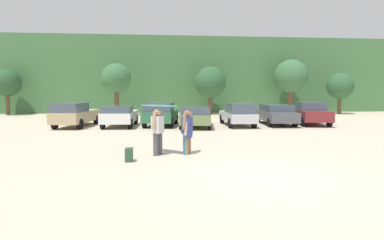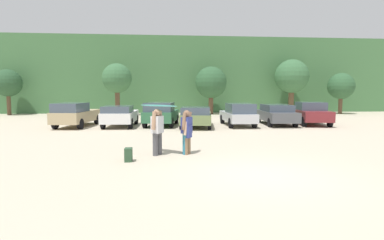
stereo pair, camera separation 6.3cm
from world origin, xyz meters
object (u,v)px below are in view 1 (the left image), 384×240
at_px(parked_car_olive_green, 196,116).
at_px(parked_car_forest_green, 161,114).
at_px(parked_car_dark_gray, 276,114).
at_px(surfboard_teal, 159,106).
at_px(parked_car_white, 120,115).
at_px(person_companion, 187,129).
at_px(parked_car_maroon, 310,113).
at_px(parked_car_tan, 75,114).
at_px(person_child, 188,135).
at_px(person_adult, 158,129).
at_px(backpack_dropped, 129,155).
at_px(parked_car_silver, 238,114).

bearing_deg(parked_car_olive_green, parked_car_forest_green, 73.83).
distance_m(parked_car_dark_gray, surfboard_teal, 12.51).
distance_m(parked_car_white, person_companion, 9.98).
height_order(parked_car_maroon, surfboard_teal, surfboard_teal).
bearing_deg(parked_car_dark_gray, parked_car_tan, 93.79).
relative_size(parked_car_forest_green, person_child, 3.27).
height_order(parked_car_maroon, person_child, parked_car_maroon).
relative_size(parked_car_tan, parked_car_olive_green, 1.05).
bearing_deg(parked_car_tan, person_companion, -137.75).
bearing_deg(parked_car_white, parked_car_tan, 87.60).
bearing_deg(parked_car_white, parked_car_olive_green, -96.50).
distance_m(person_adult, person_child, 1.13).
bearing_deg(parked_car_olive_green, parked_car_white, 88.96).
height_order(parked_car_white, parked_car_dark_gray, parked_car_dark_gray).
height_order(person_companion, surfboard_teal, surfboard_teal).
bearing_deg(person_child, person_companion, -38.08).
distance_m(parked_car_white, backpack_dropped, 10.48).
xyz_separation_m(parked_car_tan, parked_car_maroon, (16.07, -0.16, -0.01)).
bearing_deg(parked_car_dark_gray, backpack_dropped, 143.23).
height_order(parked_car_olive_green, backpack_dropped, parked_car_olive_green).
relative_size(parked_car_tan, parked_car_white, 1.13).
relative_size(parked_car_silver, backpack_dropped, 9.76).
relative_size(parked_car_white, parked_car_forest_green, 0.98).
distance_m(parked_car_maroon, person_adult, 14.14).
distance_m(parked_car_forest_green, person_child, 9.61).
relative_size(parked_car_white, person_companion, 2.54).
xyz_separation_m(person_adult, backpack_dropped, (-0.94, -0.98, -0.74)).
bearing_deg(parked_car_dark_gray, person_child, 147.62).
relative_size(parked_car_tan, person_companion, 2.88).
bearing_deg(parked_car_silver, parked_car_white, 88.21).
distance_m(parked_car_maroon, person_child, 13.31).
relative_size(person_adult, backpack_dropped, 3.78).
distance_m(parked_car_maroon, backpack_dropped, 15.50).
bearing_deg(backpack_dropped, person_companion, 27.79).
height_order(parked_car_forest_green, parked_car_silver, parked_car_forest_green).
bearing_deg(person_child, parked_car_dark_gray, -96.35).
distance_m(parked_car_maroon, person_companion, 13.28).
height_order(parked_car_silver, parked_car_dark_gray, parked_car_silver).
bearing_deg(surfboard_teal, parked_car_forest_green, -48.77).
xyz_separation_m(parked_car_forest_green, parked_car_silver, (5.19, -0.51, -0.02)).
height_order(parked_car_dark_gray, backpack_dropped, parked_car_dark_gray).
bearing_deg(parked_car_silver, person_adult, 150.21).
bearing_deg(person_adult, backpack_dropped, 75.51).
relative_size(parked_car_tan, person_child, 3.64).
bearing_deg(surfboard_teal, person_child, -144.11).
height_order(parked_car_tan, person_companion, person_companion).
bearing_deg(parked_car_tan, parked_car_white, -87.47).
xyz_separation_m(parked_car_white, parked_car_forest_green, (2.69, 0.24, 0.07)).
bearing_deg(person_child, parked_car_maroon, -105.49).
relative_size(parked_car_silver, parked_car_dark_gray, 0.92).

